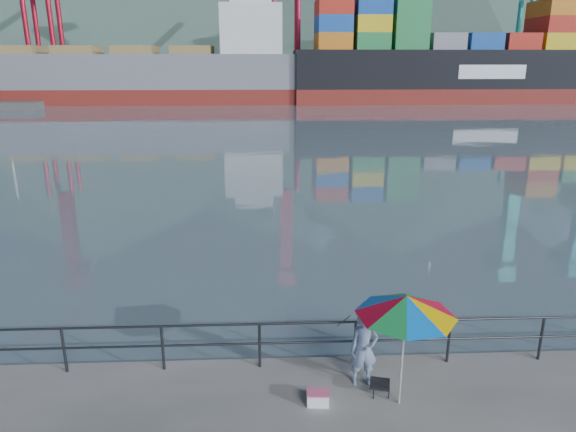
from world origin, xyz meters
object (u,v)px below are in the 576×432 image
object	(u,v)px
beach_umbrella	(406,306)
container_ship	(490,62)
cooler_bag	(318,399)
bulk_carrier	(157,74)
fisherman	(364,349)

from	to	relation	value
beach_umbrella	container_ship	size ratio (longest dim) A/B	0.04
beach_umbrella	cooler_bag	size ratio (longest dim) A/B	5.48
cooler_bag	bulk_carrier	bearing A→B (deg)	106.79
cooler_bag	bulk_carrier	xyz separation A→B (m)	(-17.11, 73.62, 4.01)
cooler_bag	container_ship	size ratio (longest dim) A/B	0.01
beach_umbrella	cooler_bag	distance (m)	2.45
cooler_bag	bulk_carrier	distance (m)	75.68
beach_umbrella	bulk_carrier	distance (m)	76.01
bulk_carrier	cooler_bag	bearing A→B (deg)	-76.92
beach_umbrella	cooler_bag	xyz separation A→B (m)	(-1.53, 0.05, -1.91)
bulk_carrier	container_ship	size ratio (longest dim) A/B	0.89
beach_umbrella	bulk_carrier	size ratio (longest dim) A/B	0.04
fisherman	beach_umbrella	bearing A→B (deg)	-51.32
container_ship	bulk_carrier	bearing A→B (deg)	179.59
fisherman	bulk_carrier	distance (m)	75.29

